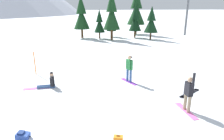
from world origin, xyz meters
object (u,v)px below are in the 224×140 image
object	(u,v)px
pine_tree_short	(99,23)
pine_tree_leaning	(112,13)
trail_marker_pole	(35,63)
pine_tree_broad	(136,10)
pine_tree_tall	(81,15)
pine_tree_slender	(111,22)
snowboarder_midground	(129,68)
pine_tree_twin	(151,21)
loose_snowboard_near_right	(190,93)
snowboarder_foreground	(188,93)
ski_lift_tower	(188,0)
snowboarder_background	(49,82)
pine_tree_young	(135,20)
backpack_blue	(23,135)

from	to	relation	value
pine_tree_short	pine_tree_leaning	xyz separation A→B (m)	(1.35, -1.88, 1.44)
trail_marker_pole	pine_tree_broad	xyz separation A→B (m)	(16.56, 18.57, 3.44)
pine_tree_tall	pine_tree_slender	distance (m)	4.97
trail_marker_pole	pine_tree_broad	world-z (taller)	pine_tree_broad
snowboarder_midground	pine_tree_twin	xyz separation A→B (m)	(10.18, 15.55, 1.72)
loose_snowboard_near_right	pine_tree_leaning	world-z (taller)	pine_tree_leaning
snowboarder_foreground	ski_lift_tower	xyz separation A→B (m)	(17.38, 22.51, 4.91)
trail_marker_pole	pine_tree_twin	size ratio (longest dim) A/B	0.34
trail_marker_pole	pine_tree_short	xyz separation A→B (m)	(8.93, 15.34, 1.57)
snowboarder_background	ski_lift_tower	size ratio (longest dim) A/B	0.18
loose_snowboard_near_right	pine_tree_tall	xyz separation A→B (m)	(-1.83, 23.06, 3.52)
trail_marker_pole	pine_tree_tall	xyz separation A→B (m)	(6.46, 16.71, 2.73)
loose_snowboard_near_right	snowboarder_background	bearing A→B (deg)	155.21
trail_marker_pole	snowboarder_foreground	bearing A→B (deg)	-49.50
snowboarder_background	pine_tree_broad	size ratio (longest dim) A/B	0.23
loose_snowboard_near_right	pine_tree_tall	distance (m)	23.40
pine_tree_twin	pine_tree_tall	bearing A→B (deg)	153.49
snowboarder_foreground	pine_tree_broad	world-z (taller)	pine_tree_broad
pine_tree_twin	ski_lift_tower	world-z (taller)	ski_lift_tower
trail_marker_pole	pine_tree_tall	world-z (taller)	pine_tree_tall
snowboarder_foreground	pine_tree_young	xyz separation A→B (m)	(7.70, 22.40, 1.82)
pine_tree_broad	pine_tree_slender	bearing A→B (deg)	-160.16
snowboarder_foreground	pine_tree_tall	xyz separation A→B (m)	(-0.34, 24.67, 2.63)
pine_tree_short	pine_tree_twin	distance (m)	7.79
loose_snowboard_near_right	pine_tree_leaning	distance (m)	20.26
trail_marker_pole	pine_tree_tall	distance (m)	18.12
pine_tree_young	pine_tree_leaning	size ratio (longest dim) A/B	0.71
snowboarder_foreground	pine_tree_twin	xyz separation A→B (m)	(9.16, 19.93, 1.74)
snowboarder_foreground	snowboarder_background	bearing A→B (deg)	139.66
snowboarder_midground	pine_tree_young	bearing A→B (deg)	64.17
pine_tree_short	snowboarder_background	bearing A→B (deg)	-113.87
pine_tree_broad	pine_tree_slender	xyz separation A→B (m)	(-5.28, -1.90, -1.89)
pine_tree_broad	pine_tree_slender	world-z (taller)	pine_tree_broad
snowboarder_foreground	snowboarder_background	size ratio (longest dim) A/B	1.07
loose_snowboard_near_right	backpack_blue	bearing A→B (deg)	-170.66
snowboarder_background	pine_tree_tall	xyz separation A→B (m)	(5.60, 19.62, 3.21)
pine_tree_young	pine_tree_slender	size ratio (longest dim) A/B	1.15
pine_tree_leaning	ski_lift_tower	size ratio (longest dim) A/B	0.71
snowboarder_foreground	pine_tree_broad	distance (m)	28.47
pine_tree_young	pine_tree_twin	bearing A→B (deg)	-59.46
backpack_blue	pine_tree_broad	bearing A→B (deg)	57.45
pine_tree_tall	pine_tree_young	world-z (taller)	pine_tree_tall
snowboarder_midground	pine_tree_broad	world-z (taller)	pine_tree_broad
backpack_blue	pine_tree_short	world-z (taller)	pine_tree_short
snowboarder_midground	loose_snowboard_near_right	world-z (taller)	snowboarder_midground
pine_tree_young	pine_tree_leaning	world-z (taller)	pine_tree_leaning
snowboarder_foreground	pine_tree_slender	xyz separation A→B (m)	(4.49, 24.63, 1.46)
backpack_blue	trail_marker_pole	size ratio (longest dim) A/B	0.34
snowboarder_foreground	pine_tree_short	xyz separation A→B (m)	(2.13, 23.29, 1.48)
trail_marker_pole	ski_lift_tower	bearing A→B (deg)	31.05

